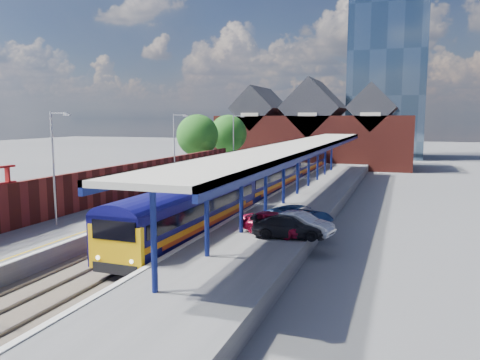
% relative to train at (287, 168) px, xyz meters
% --- Properties ---
extents(ground, '(240.00, 240.00, 0.00)m').
position_rel_train_xyz_m(ground, '(-1.49, -3.33, -2.12)').
color(ground, '#5B5B5E').
rests_on(ground, ground).
extents(ballast_bed, '(6.00, 76.00, 0.06)m').
position_rel_train_xyz_m(ballast_bed, '(-1.49, -13.33, -2.09)').
color(ballast_bed, '#473D33').
rests_on(ballast_bed, ground).
extents(rails, '(4.51, 76.00, 0.14)m').
position_rel_train_xyz_m(rails, '(-1.49, -13.33, -2.00)').
color(rails, slate).
rests_on(rails, ground).
extents(left_platform, '(5.00, 76.00, 1.00)m').
position_rel_train_xyz_m(left_platform, '(-6.99, -13.33, -1.62)').
color(left_platform, '#565659').
rests_on(left_platform, ground).
extents(right_platform, '(6.00, 76.00, 1.00)m').
position_rel_train_xyz_m(right_platform, '(4.51, -13.33, -1.62)').
color(right_platform, '#565659').
rests_on(right_platform, ground).
extents(coping_left, '(0.30, 76.00, 0.05)m').
position_rel_train_xyz_m(coping_left, '(-4.64, -13.33, -1.10)').
color(coping_left, silver).
rests_on(coping_left, left_platform).
extents(coping_right, '(0.30, 76.00, 0.05)m').
position_rel_train_xyz_m(coping_right, '(1.66, -13.33, -1.10)').
color(coping_right, silver).
rests_on(coping_right, right_platform).
extents(yellow_line, '(0.14, 76.00, 0.01)m').
position_rel_train_xyz_m(yellow_line, '(-5.24, -13.33, -1.12)').
color(yellow_line, yellow).
rests_on(yellow_line, left_platform).
extents(train, '(3.09, 65.94, 3.45)m').
position_rel_train_xyz_m(train, '(0.00, 0.00, 0.00)').
color(train, '#0D0C56').
rests_on(train, ground).
extents(canopy, '(4.50, 52.00, 4.48)m').
position_rel_train_xyz_m(canopy, '(3.99, -11.38, 3.13)').
color(canopy, '#0E1856').
rests_on(canopy, right_platform).
extents(lamp_post_b, '(1.48, 0.18, 7.00)m').
position_rel_train_xyz_m(lamp_post_b, '(-7.86, -27.33, 2.87)').
color(lamp_post_b, '#A5A8AA').
rests_on(lamp_post_b, left_platform).
extents(lamp_post_c, '(1.48, 0.18, 7.00)m').
position_rel_train_xyz_m(lamp_post_c, '(-7.86, -11.33, 2.87)').
color(lamp_post_c, '#A5A8AA').
rests_on(lamp_post_c, left_platform).
extents(lamp_post_d, '(1.48, 0.18, 7.00)m').
position_rel_train_xyz_m(lamp_post_d, '(-7.86, 4.67, 2.87)').
color(lamp_post_d, '#A5A8AA').
rests_on(lamp_post_d, left_platform).
extents(platform_sign, '(0.55, 0.08, 2.50)m').
position_rel_train_xyz_m(platform_sign, '(-6.49, -9.33, 0.57)').
color(platform_sign, '#A5A8AA').
rests_on(platform_sign, left_platform).
extents(brick_wall, '(0.35, 50.00, 3.86)m').
position_rel_train_xyz_m(brick_wall, '(-9.59, -19.79, 0.33)').
color(brick_wall, maroon).
rests_on(brick_wall, left_platform).
extents(station_building, '(30.00, 12.12, 13.78)m').
position_rel_train_xyz_m(station_building, '(-1.49, 24.67, 3.33)').
color(station_building, maroon).
rests_on(station_building, ground).
extents(glass_tower, '(14.20, 14.20, 40.30)m').
position_rel_train_xyz_m(glass_tower, '(8.51, 46.67, 18.08)').
color(glass_tower, '#415971').
rests_on(glass_tower, ground).
extents(tree_near, '(5.20, 5.20, 8.10)m').
position_rel_train_xyz_m(tree_near, '(-11.84, 2.57, 3.23)').
color(tree_near, '#382314').
rests_on(tree_near, ground).
extents(tree_far, '(5.20, 5.20, 8.10)m').
position_rel_train_xyz_m(tree_far, '(-10.84, 10.57, 3.23)').
color(tree_far, '#382314').
rests_on(tree_far, ground).
extents(parked_car_red, '(4.19, 2.72, 1.33)m').
position_rel_train_xyz_m(parked_car_red, '(5.42, -25.10, -0.46)').
color(parked_car_red, maroon).
rests_on(parked_car_red, right_platform).
extents(parked_car_silver, '(4.13, 2.23, 1.29)m').
position_rel_train_xyz_m(parked_car_silver, '(6.80, -24.74, -0.47)').
color(parked_car_silver, silver).
rests_on(parked_car_silver, right_platform).
extents(parked_car_dark, '(4.34, 2.28, 1.20)m').
position_rel_train_xyz_m(parked_car_dark, '(6.36, -25.51, -0.52)').
color(parked_car_dark, black).
rests_on(parked_car_dark, right_platform).
extents(parked_car_blue, '(4.55, 2.96, 1.17)m').
position_rel_train_xyz_m(parked_car_blue, '(6.28, -22.09, -0.54)').
color(parked_car_blue, navy).
rests_on(parked_car_blue, right_platform).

